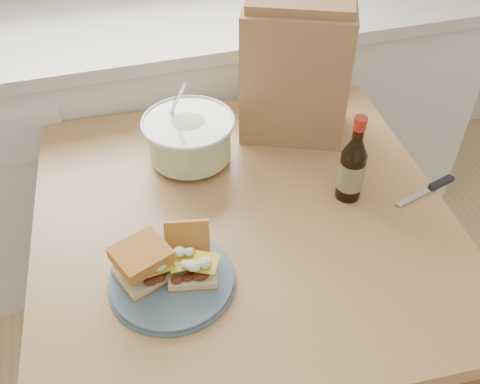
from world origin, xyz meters
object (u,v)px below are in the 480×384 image
object	(u,v)px
dining_table	(243,247)
paper_bag	(295,73)
plate	(172,280)
coleslaw_bowl	(189,140)
beer_bottle	(352,168)

from	to	relation	value
dining_table	paper_bag	bearing A→B (deg)	55.58
plate	coleslaw_bowl	distance (m)	0.41
dining_table	beer_bottle	world-z (taller)	beer_bottle
plate	paper_bag	xyz separation A→B (m)	(0.42, 0.43, 0.17)
plate	beer_bottle	world-z (taller)	beer_bottle
beer_bottle	plate	bearing A→B (deg)	-162.59
coleslaw_bowl	plate	bearing A→B (deg)	-108.04
coleslaw_bowl	beer_bottle	size ratio (longest dim) A/B	1.04
plate	beer_bottle	size ratio (longest dim) A/B	1.13
dining_table	coleslaw_bowl	size ratio (longest dim) A/B	4.35
dining_table	paper_bag	xyz separation A→B (m)	(0.22, 0.28, 0.29)
dining_table	coleslaw_bowl	distance (m)	0.30
plate	beer_bottle	xyz separation A→B (m)	(0.45, 0.14, 0.08)
plate	coleslaw_bowl	bearing A→B (deg)	71.96
plate	coleslaw_bowl	xyz separation A→B (m)	(0.12, 0.38, 0.05)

